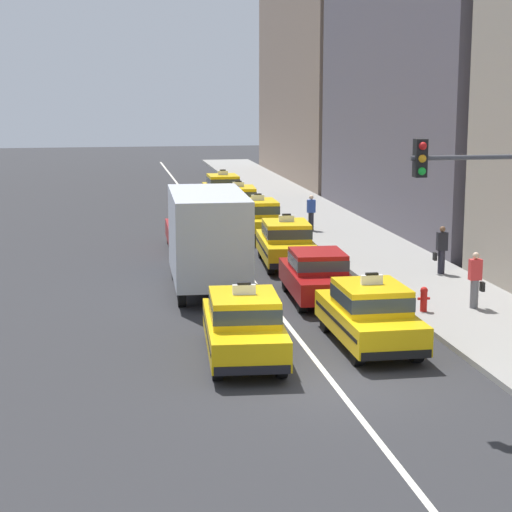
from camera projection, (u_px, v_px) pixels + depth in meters
ground_plane at (334, 384)px, 20.68m from camera, size 160.00×160.00×0.00m
lane_stripe_left_right at (220, 238)px, 40.06m from camera, size 0.14×80.00×0.01m
sidewalk_curb at (378, 254)px, 36.11m from camera, size 4.00×90.00×0.15m
taxi_left_nearest at (244, 325)px, 22.38m from camera, size 2.10×4.66×1.96m
box_truck_left_second at (206, 235)px, 30.01m from camera, size 2.46×7.03×3.27m
sedan_left_third at (189, 229)px, 37.27m from camera, size 1.88×4.35×1.58m
taxi_right_nearest at (370, 313)px, 23.49m from camera, size 1.82×4.56×1.96m
sedan_right_second at (317, 274)px, 28.46m from camera, size 1.94×4.37×1.58m
taxi_right_third at (286, 242)px, 33.98m from camera, size 2.11×4.67×1.96m
taxi_right_fourth at (257, 218)px, 40.16m from camera, size 1.91×4.60×1.96m
taxi_right_fifth at (238, 202)px, 45.35m from camera, size 2.11×4.67×1.96m
taxi_right_sixth at (223, 189)px, 51.19m from camera, size 1.83×4.56×1.96m
pedestrian_near_crosswalk at (441, 250)px, 31.82m from camera, size 0.47×0.24×1.67m
pedestrian_mid_block at (475, 280)px, 26.94m from camera, size 0.47×0.24×1.67m
pedestrian_by_storefront at (311, 213)px, 41.24m from camera, size 0.36×0.24×1.59m
fire_hydrant at (424, 298)px, 26.61m from camera, size 0.36×0.22×0.73m
traffic_light_pole at (494, 224)px, 18.81m from camera, size 2.87×0.33×5.58m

